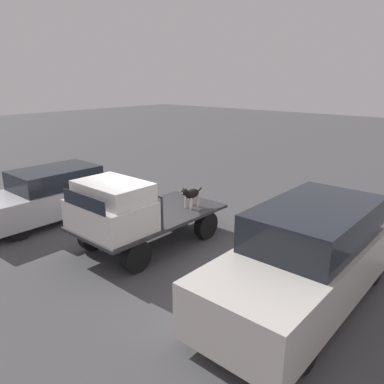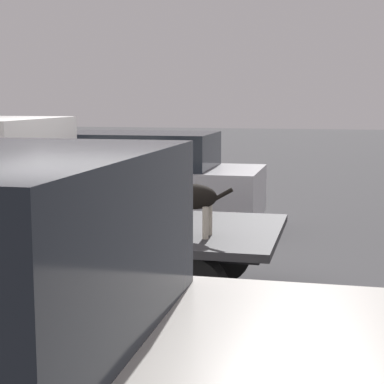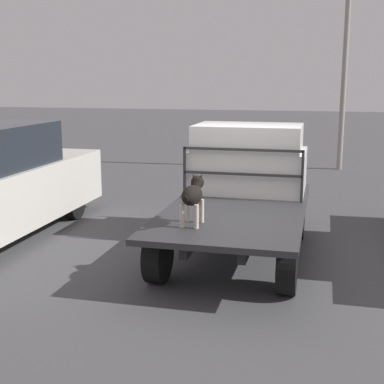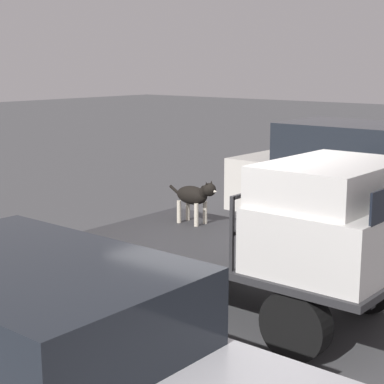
# 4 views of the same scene
# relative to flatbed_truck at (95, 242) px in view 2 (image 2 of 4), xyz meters

# --- Properties ---
(ground_plane) EXTENTS (80.00, 80.00, 0.00)m
(ground_plane) POSITION_rel_flatbed_truck_xyz_m (0.00, 0.00, -0.60)
(ground_plane) COLOR #474749
(flatbed_truck) EXTENTS (4.03, 2.03, 0.81)m
(flatbed_truck) POSITION_rel_flatbed_truck_xyz_m (0.00, 0.00, 0.00)
(flatbed_truck) COLOR black
(flatbed_truck) RESTS_ON ground
(truck_headboard) EXTENTS (0.04, 1.91, 0.82)m
(truck_headboard) POSITION_rel_flatbed_truck_xyz_m (0.49, 0.00, 0.76)
(truck_headboard) COLOR #2D2D30
(truck_headboard) RESTS_ON flatbed_truck
(dog) EXTENTS (0.84, 0.26, 0.64)m
(dog) POSITION_rel_flatbed_truck_xyz_m (-1.12, 0.40, 0.61)
(dog) COLOR beige
(dog) RESTS_ON flatbed_truck
(parked_sedan) EXTENTS (4.47, 1.77, 1.61)m
(parked_sedan) POSITION_rel_flatbed_truck_xyz_m (0.79, -3.64, 0.21)
(parked_sedan) COLOR black
(parked_sedan) RESTS_ON ground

